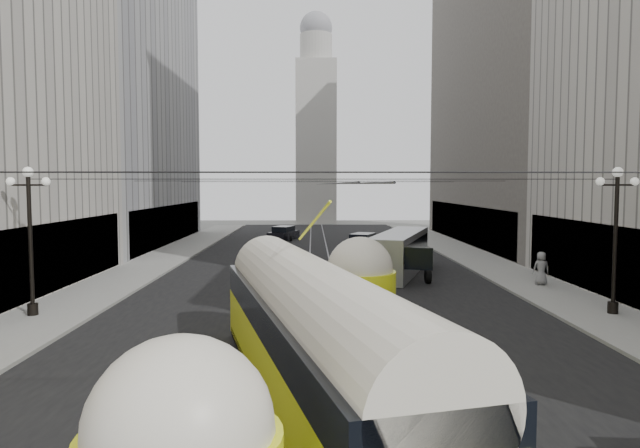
{
  "coord_description": "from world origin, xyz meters",
  "views": [
    {
      "loc": [
        -0.52,
        -6.39,
        5.78
      ],
      "look_at": [
        -0.24,
        15.17,
        4.27
      ],
      "focal_mm": 32.0,
      "sensor_mm": 36.0,
      "label": 1
    }
  ],
  "objects": [
    {
      "name": "road",
      "position": [
        0.0,
        32.5,
        0.0
      ],
      "size": [
        20.0,
        85.0,
        0.02
      ],
      "primitive_type": "cube",
      "color": "black",
      "rests_on": "ground"
    },
    {
      "name": "pedestrian_sidewalk_right",
      "position": [
        12.27,
        25.06,
        1.08
      ],
      "size": [
        0.92,
        0.56,
        1.87
      ],
      "primitive_type": "imported",
      "rotation": [
        0.0,
        0.0,
        3.14
      ],
      "color": "gray",
      "rests_on": "sidewalk_right"
    },
    {
      "name": "lamppost_left_mid",
      "position": [
        -12.6,
        18.0,
        3.74
      ],
      "size": [
        1.86,
        0.44,
        6.37
      ],
      "color": "black",
      "rests_on": "sidewalk_left"
    },
    {
      "name": "distant_tower",
      "position": [
        0.0,
        80.0,
        14.97
      ],
      "size": [
        6.0,
        6.0,
        31.36
      ],
      "color": "#B2AFA8",
      "rests_on": "ground"
    },
    {
      "name": "sedan_dark_far",
      "position": [
        -3.56,
        52.76,
        0.65
      ],
      "size": [
        3.25,
        4.87,
        1.42
      ],
      "color": "black",
      "rests_on": "ground"
    },
    {
      "name": "lamppost_right_mid",
      "position": [
        12.6,
        18.0,
        3.74
      ],
      "size": [
        1.86,
        0.44,
        6.37
      ],
      "color": "black",
      "rests_on": "sidewalk_right"
    },
    {
      "name": "building_right_far",
      "position": [
        20.0,
        48.0,
        16.31
      ],
      "size": [
        12.6,
        32.6,
        32.6
      ],
      "color": "#514C47",
      "rests_on": "ground"
    },
    {
      "name": "city_bus",
      "position": [
        5.11,
        30.02,
        1.47
      ],
      "size": [
        5.46,
        10.99,
        2.69
      ],
      "color": "#9B9DA0",
      "rests_on": "ground"
    },
    {
      "name": "building_left_far",
      "position": [
        -19.99,
        48.0,
        14.31
      ],
      "size": [
        12.6,
        28.6,
        28.6
      ],
      "color": "#999999",
      "rests_on": "ground"
    },
    {
      "name": "streetcar",
      "position": [
        -0.5,
        8.15,
        1.87
      ],
      "size": [
        6.35,
        17.01,
        3.83
      ],
      "color": "#F3FF16",
      "rests_on": "ground"
    },
    {
      "name": "sedan_white_far",
      "position": [
        3.89,
        43.58,
        0.66
      ],
      "size": [
        3.57,
        4.99,
        1.46
      ],
      "color": "silver",
      "rests_on": "ground"
    },
    {
      "name": "catenary",
      "position": [
        0.12,
        31.49,
        5.88
      ],
      "size": [
        25.0,
        72.0,
        0.23
      ],
      "color": "black",
      "rests_on": "ground"
    },
    {
      "name": "sidewalk_right",
      "position": [
        12.0,
        36.0,
        0.07
      ],
      "size": [
        4.0,
        72.0,
        0.15
      ],
      "primitive_type": "cube",
      "color": "gray",
      "rests_on": "ground"
    },
    {
      "name": "rail_left",
      "position": [
        -0.75,
        32.5,
        0.0
      ],
      "size": [
        0.12,
        85.0,
        0.04
      ],
      "primitive_type": "cube",
      "color": "gray",
      "rests_on": "ground"
    },
    {
      "name": "rail_right",
      "position": [
        0.75,
        32.5,
        0.0
      ],
      "size": [
        0.12,
        85.0,
        0.04
      ],
      "primitive_type": "cube",
      "color": "gray",
      "rests_on": "ground"
    },
    {
      "name": "sidewalk_left",
      "position": [
        -12.0,
        36.0,
        0.07
      ],
      "size": [
        4.0,
        72.0,
        0.15
      ],
      "primitive_type": "cube",
      "color": "gray",
      "rests_on": "ground"
    }
  ]
}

